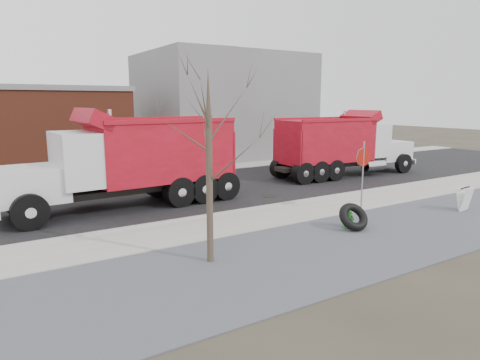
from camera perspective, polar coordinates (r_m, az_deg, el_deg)
ground at (r=15.65m, az=1.90°, el=-5.67°), size 120.00×120.00×0.00m
gravel_verge at (r=13.04m, az=10.64°, el=-9.12°), size 60.00×5.00×0.03m
sidewalk at (r=15.85m, az=1.39°, el=-5.35°), size 60.00×2.50×0.06m
curb at (r=16.90m, az=-1.04°, el=-4.26°), size 60.00×0.15×0.11m
road at (r=21.02m, az=-7.75°, el=-1.57°), size 60.00×9.40×0.02m
far_sidewalk at (r=26.23m, az=-12.91°, el=0.69°), size 60.00×2.00×0.06m
building_grey at (r=35.10m, az=-2.36°, el=9.84°), size 12.00×10.00×8.00m
bare_tree at (r=11.21m, az=-4.17°, el=5.08°), size 3.20×3.20×5.20m
fire_hydrant at (r=15.30m, az=14.22°, el=-5.03°), size 0.42×0.41×0.75m
truck_tire at (r=15.12m, az=14.89°, el=-4.77°), size 1.18×1.07×0.98m
stop_sign at (r=17.27m, az=16.10°, el=1.98°), size 0.77×0.06×2.83m
sandwich_board at (r=19.28m, az=27.72°, el=-2.24°), size 0.74×0.50×0.97m
dump_truck_red_a at (r=25.82m, az=13.40°, el=4.76°), size 9.49×3.00×3.78m
dump_truck_red_b at (r=18.14m, az=-14.14°, el=2.86°), size 9.75×3.23×4.04m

